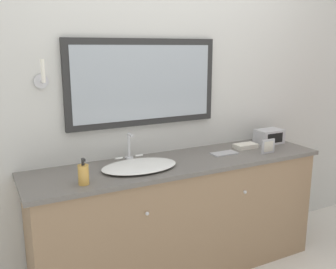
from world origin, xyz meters
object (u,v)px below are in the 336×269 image
sink_basin (139,165)px  soap_bottle (83,174)px  picture_frame (268,146)px  appliance_box (269,136)px

sink_basin → soap_bottle: 0.42m
picture_frame → sink_basin: bearing=173.3°
picture_frame → appliance_box: bearing=46.4°
sink_basin → appliance_box: 1.22m
sink_basin → picture_frame: size_ratio=4.32×
appliance_box → picture_frame: bearing=-133.6°
sink_basin → picture_frame: sink_basin is taller
sink_basin → soap_bottle: bearing=-162.6°
soap_bottle → appliance_box: bearing=8.3°
appliance_box → soap_bottle: bearing=-171.7°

